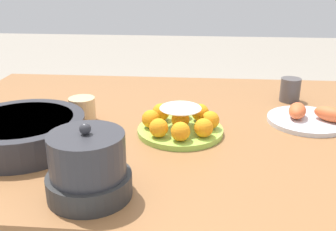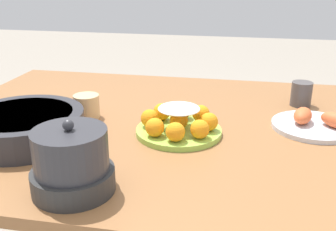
% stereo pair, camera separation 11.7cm
% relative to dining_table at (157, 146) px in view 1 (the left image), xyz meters
% --- Properties ---
extents(dining_table, '(1.44, 1.07, 0.72)m').
position_rel_dining_table_xyz_m(dining_table, '(0.00, 0.00, 0.00)').
color(dining_table, '#936038').
rests_on(dining_table, ground_plane).
extents(cake_plate, '(0.25, 0.25, 0.09)m').
position_rel_dining_table_xyz_m(cake_plate, '(-0.08, 0.07, 0.11)').
color(cake_plate, '#99CC4C').
rests_on(cake_plate, dining_table).
extents(serving_bowl, '(0.33, 0.33, 0.08)m').
position_rel_dining_table_xyz_m(serving_bowl, '(0.34, 0.19, 0.12)').
color(serving_bowl, '#2D2D33').
rests_on(serving_bowl, dining_table).
extents(seafood_platter, '(0.24, 0.24, 0.06)m').
position_rel_dining_table_xyz_m(seafood_platter, '(-0.47, -0.04, 0.10)').
color(seafood_platter, silver).
rests_on(seafood_platter, dining_table).
extents(cup_near, '(0.07, 0.07, 0.08)m').
position_rel_dining_table_xyz_m(cup_near, '(-0.45, -0.25, 0.12)').
color(cup_near, '#4C4747').
rests_on(cup_near, dining_table).
extents(cup_far, '(0.08, 0.08, 0.08)m').
position_rel_dining_table_xyz_m(cup_far, '(0.23, -0.00, 0.12)').
color(cup_far, '#DBB27F').
rests_on(cup_far, dining_table).
extents(warming_pot, '(0.18, 0.18, 0.16)m').
position_rel_dining_table_xyz_m(warming_pot, '(0.09, 0.42, 0.15)').
color(warming_pot, '#2D2D2D').
rests_on(warming_pot, dining_table).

